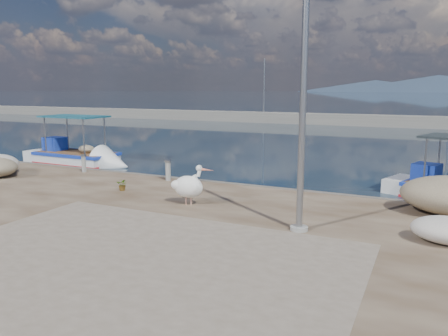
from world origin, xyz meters
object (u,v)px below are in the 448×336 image
Objects in this scene: lamp_post at (303,96)px; pelican at (189,186)px; boat_left at (76,159)px; bollard_near at (168,169)px.

pelican is at bearing 165.98° from lamp_post.
boat_left is 0.90× the size of lamp_post.
bollard_near is (-2.50, 2.73, -0.15)m from pelican.
pelican reaches higher than bollard_near.
pelican is at bearing -47.46° from bollard_near.
boat_left is 9.12m from bollard_near.
boat_left is 12.60m from pelican.
pelican is at bearing -29.57° from boat_left.
lamp_post is 8.76× the size of bollard_near.
pelican is 1.62× the size of bollard_near.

